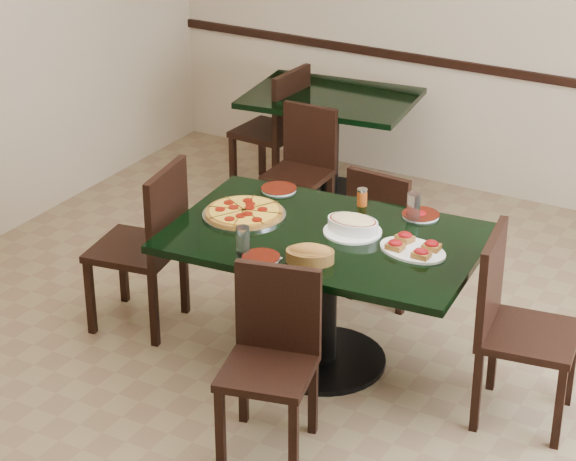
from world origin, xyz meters
The scene contains 20 objects.
floor centered at (0.00, 0.00, 0.00)m, with size 5.50×5.50×0.00m, color olive.
main_table centered at (0.07, 0.17, 0.57)m, with size 1.63×1.13×0.75m.
back_table centered at (-0.92, 2.12, 0.52)m, with size 1.21×0.94×0.75m.
chair_far centered at (0.04, 0.95, 0.46)m, with size 0.41×0.41×0.83m.
chair_near centered at (0.17, -0.54, 0.48)m, with size 0.49×0.49×0.87m.
chair_right centered at (1.05, 0.20, 0.54)m, with size 0.51×0.51×0.96m.
chair_left centered at (-0.94, 0.05, 0.54)m, with size 0.51×0.51×0.96m.
back_chair_near centered at (-0.86, 1.62, 0.45)m, with size 0.39×0.39×0.81m.
back_chair_left centered at (-1.28, 2.03, 0.51)m, with size 0.45×0.45×0.91m.
pepperoni_pizza centered at (-0.41, 0.17, 0.77)m, with size 0.44×0.44×0.04m.
lasagna_casserole centered at (0.17, 0.26, 0.80)m, with size 0.30×0.30×0.09m.
bread_basket centered at (0.14, -0.13, 0.79)m, with size 0.28×0.24×0.10m.
bruschetta_platter centered at (0.52, 0.21, 0.77)m, with size 0.39×0.31×0.05m.
side_plate_near centered at (-0.08, -0.22, 0.76)m, with size 0.18×0.18×0.02m.
side_plate_far_r centered at (0.39, 0.61, 0.76)m, with size 0.20×0.20×0.03m.
side_plate_far_l centered at (-0.42, 0.54, 0.76)m, with size 0.19×0.19×0.02m.
napkin_setting centered at (-0.07, -0.23, 0.75)m, with size 0.17×0.17×0.01m.
water_glass_a centered at (0.38, 0.54, 0.83)m, with size 0.07×0.07×0.15m, color silver.
water_glass_b centered at (-0.18, -0.22, 0.82)m, with size 0.07×0.07×0.14m, color silver.
pepper_shaker centered at (0.07, 0.58, 0.80)m, with size 0.06×0.06×0.10m.
Camera 1 is at (2.41, -4.33, 3.19)m, focal length 70.00 mm.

